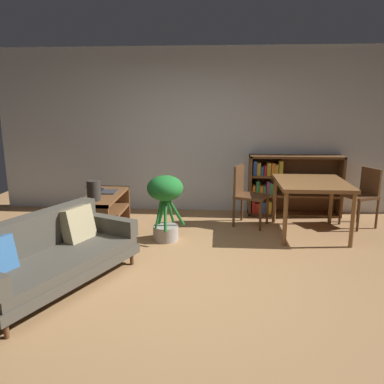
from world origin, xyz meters
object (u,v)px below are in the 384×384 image
dining_table (312,187)px  dining_chair_far (364,193)px  potted_floor_plant (165,199)px  fabric_couch (48,254)px  bookshelf (287,185)px  open_laptop (104,190)px  dining_chair_near (246,192)px  media_console (105,214)px  desk_speaker (94,191)px

dining_table → dining_chair_far: (0.86, 0.42, -0.17)m
potted_floor_plant → dining_table: 2.03m
fabric_couch → bookshelf: (2.82, 2.80, 0.16)m
potted_floor_plant → bookshelf: bookshelf is taller
dining_table → open_laptop: bearing=-179.9°
dining_chair_far → dining_chair_near: bearing=-177.8°
fabric_couch → bookshelf: size_ratio=1.31×
dining_chair_far → bookshelf: bookshelf is taller
open_laptop → media_console: bearing=-74.4°
media_console → open_laptop: open_laptop is taller
fabric_couch → open_laptop: (0.05, 1.80, 0.24)m
dining_chair_far → bookshelf: (-1.03, 0.58, -0.01)m
open_laptop → dining_table: (2.94, 0.00, 0.10)m
dining_table → dining_chair_near: bearing=157.8°
desk_speaker → dining_chair_far: 3.90m
media_console → dining_chair_near: (2.03, 0.51, 0.23)m
media_console → potted_floor_plant: size_ratio=1.32×
desk_speaker → dining_chair_near: bearing=22.1°
dining_table → dining_chair_far: 0.98m
media_console → dining_chair_far: (3.76, 0.57, 0.22)m
dining_table → fabric_couch: bearing=-148.8°
open_laptop → bookshelf: bookshelf is taller
dining_chair_far → fabric_couch: bearing=-150.0°
desk_speaker → dining_chair_far: bearing=13.4°
media_console → open_laptop: bearing=105.6°
media_console → dining_table: (2.90, 0.15, 0.40)m
potted_floor_plant → dining_chair_near: size_ratio=0.98×
fabric_couch → dining_chair_far: dining_chair_far is taller
open_laptop → potted_floor_plant: (0.95, -0.40, -0.01)m
open_laptop → desk_speaker: size_ratio=1.49×
fabric_couch → bookshelf: bookshelf is taller
dining_table → dining_chair_near: 0.95m
dining_table → potted_floor_plant: bearing=-168.6°
dining_chair_near → fabric_couch: bearing=-134.4°
media_console → potted_floor_plant: 0.99m
potted_floor_plant → dining_chair_near: dining_chair_near is taller
dining_chair_near → bookshelf: size_ratio=0.61×
dining_chair_far → bookshelf: size_ratio=0.59×
potted_floor_plant → fabric_couch: bearing=-125.4°
media_console → potted_floor_plant: (0.91, -0.25, 0.29)m
fabric_couch → desk_speaker: (0.06, 1.32, 0.35)m
potted_floor_plant → dining_chair_far: size_ratio=1.01×
media_console → desk_speaker: (-0.03, -0.33, 0.41)m
dining_table → dining_chair_near: size_ratio=1.21×
open_laptop → desk_speaker: 0.49m
dining_chair_near → dining_chair_far: dining_chair_near is taller
desk_speaker → dining_chair_near: (2.06, 0.84, -0.18)m
media_console → open_laptop: size_ratio=2.94×
media_console → bookshelf: 2.97m
media_console → bookshelf: bearing=22.8°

